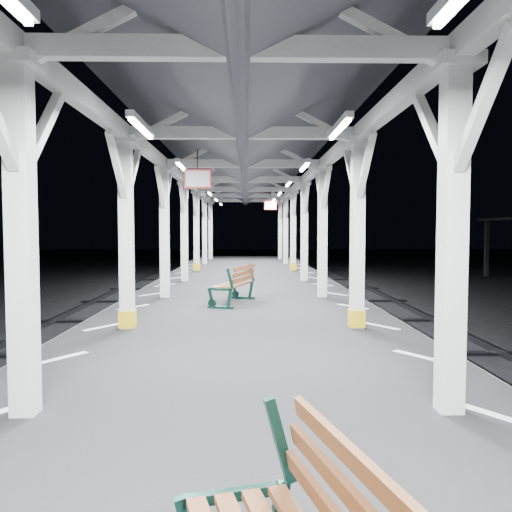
{
  "coord_description": "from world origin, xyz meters",
  "views": [
    {
      "loc": [
        0.08,
        -6.63,
        2.74
      ],
      "look_at": [
        0.26,
        3.31,
        2.2
      ],
      "focal_mm": 35.0,
      "sensor_mm": 36.0,
      "label": 1
    }
  ],
  "objects": [
    {
      "name": "ground",
      "position": [
        0.0,
        0.0,
        0.0
      ],
      "size": [
        120.0,
        120.0,
        0.0
      ],
      "primitive_type": "plane",
      "color": "black",
      "rests_on": "ground"
    },
    {
      "name": "platform",
      "position": [
        0.0,
        0.0,
        0.5
      ],
      "size": [
        6.0,
        50.0,
        1.0
      ],
      "primitive_type": "cube",
      "color": "black",
      "rests_on": "ground"
    },
    {
      "name": "hazard_stripes_left",
      "position": [
        -2.45,
        0.0,
        1.0
      ],
      "size": [
        1.0,
        48.0,
        0.01
      ],
      "primitive_type": "cube",
      "color": "silver",
      "rests_on": "platform"
    },
    {
      "name": "hazard_stripes_right",
      "position": [
        2.45,
        0.0,
        1.0
      ],
      "size": [
        1.0,
        48.0,
        0.01
      ],
      "primitive_type": "cube",
      "color": "silver",
      "rests_on": "platform"
    },
    {
      "name": "canopy",
      "position": [
        0.0,
        -0.02,
        4.56
      ],
      "size": [
        5.4,
        49.0,
        4.65
      ],
      "color": "silver",
      "rests_on": "platform"
    },
    {
      "name": "bench_mid",
      "position": [
        -0.16,
        4.88,
        1.48
      ],
      "size": [
        1.07,
        1.76,
        0.9
      ],
      "rotation": [
        0.0,
        0.0,
        -0.3
      ],
      "color": "#0E3028",
      "rests_on": "platform"
    }
  ]
}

